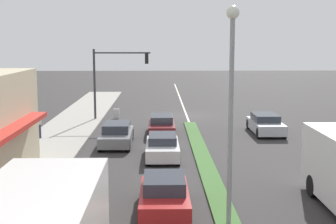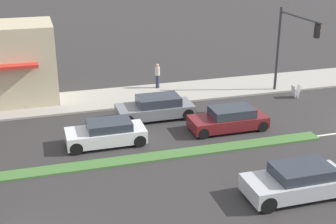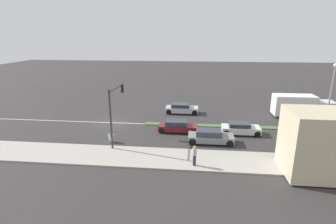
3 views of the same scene
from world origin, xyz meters
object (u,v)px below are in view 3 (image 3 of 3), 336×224
Objects in this scene: warning_aframe_sign at (111,138)px; sedan_maroon at (178,126)px; hatchback_red at (319,131)px; suv_grey at (210,137)px; pedestrian at (195,155)px; sedan_silver at (182,109)px; traffic_signal_main at (115,105)px; street_lamp at (332,88)px; delivery_truck at (301,106)px; van_white at (240,128)px.

warning_aframe_sign is 0.20× the size of sedan_maroon.
warning_aframe_sign is 21.58m from hatchback_red.
hatchback_red is (-2.80, 11.44, -0.03)m from suv_grey.
warning_aframe_sign is at bearing -117.06° from pedestrian.
sedan_silver is 1.12× the size of hatchback_red.
traffic_signal_main is 9.81m from suv_grey.
street_lamp reaches higher than warning_aframe_sign.
pedestrian reaches higher than warning_aframe_sign.
suv_grey is (10.00, -12.10, -0.82)m from delivery_truck.
delivery_truck is 17.14m from sedan_maroon.
van_white is at bearing 148.44° from pedestrian.
suv_grey is at bearing 95.25° from warning_aframe_sign.
traffic_signal_main is at bearing 70.62° from warning_aframe_sign.
delivery_truck is 1.76× the size of sedan_maroon.
traffic_signal_main is 9.13m from pedestrian.
traffic_signal_main is 0.76× the size of street_lamp.
hatchback_red reaches higher than sedan_maroon.
warning_aframe_sign is (-0.22, -0.63, -3.47)m from traffic_signal_main.
street_lamp is 1.83× the size of van_white.
pedestrian is 0.44× the size of hatchback_red.
pedestrian reaches higher than hatchback_red.
street_lamp is 8.80× the size of warning_aframe_sign.
sedan_maroon is (7.20, -15.53, -0.86)m from delivery_truck.
pedestrian is 15.20m from hatchback_red.
sedan_silver is at bearing -161.29° from suv_grey.
hatchback_red is at bearing 64.10° from sedan_silver.
warning_aframe_sign is 0.11× the size of delivery_truck.
sedan_silver is at bearing -106.95° from street_lamp.
street_lamp is 6.07m from delivery_truck.
warning_aframe_sign is at bearing -109.38° from traffic_signal_main.
sedan_silver is 10.56m from suv_grey.
van_white is 1.03× the size of hatchback_red.
suv_grey is (-5.15, 1.51, -0.38)m from pedestrian.
pedestrian reaches higher than van_white.
suv_grey is at bearing -76.25° from hatchback_red.
sedan_silver is 7.20m from sedan_maroon.
pedestrian is at bearing 62.94° from warning_aframe_sign.
hatchback_red is at bearing 90.00° from sedan_maroon.
traffic_signal_main reaches higher than warning_aframe_sign.
warning_aframe_sign is at bearing -74.32° from van_white.
street_lamp is 4.97m from hatchback_red.
traffic_signal_main is at bearing -74.58° from street_lamp.
pedestrian is 2.04× the size of warning_aframe_sign.
hatchback_red is (-3.70, 21.26, 0.19)m from warning_aframe_sign.
hatchback_red reaches higher than warning_aframe_sign.
sedan_silver reaches higher than sedan_maroon.
van_white is at bearing 43.18° from sedan_silver.
sedan_maroon is 6.79m from van_white.
delivery_truck is (-10.90, 21.92, 1.04)m from warning_aframe_sign.
sedan_maroon is at bearing -166.47° from pedestrian.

